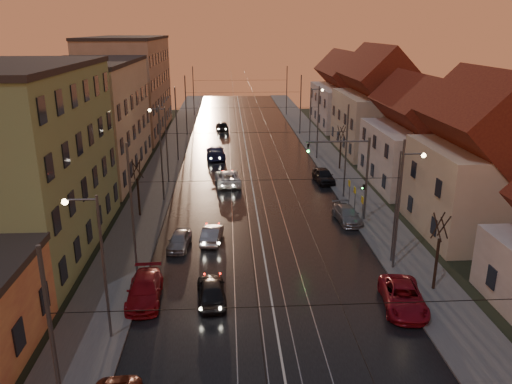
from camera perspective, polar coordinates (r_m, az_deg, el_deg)
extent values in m
plane|color=black|center=(26.31, 2.86, -18.22)|extent=(160.00, 160.00, 0.00)
cube|color=black|center=(63.03, -0.96, 3.92)|extent=(16.00, 120.00, 0.04)
cube|color=#4C4C4C|center=(63.42, -10.05, 3.78)|extent=(4.00, 120.00, 0.15)
cube|color=#4C4C4C|center=(64.19, 8.02, 4.06)|extent=(4.00, 120.00, 0.15)
cube|color=gray|center=(62.97, -2.97, 3.92)|extent=(0.06, 120.00, 0.03)
cube|color=gray|center=(63.00, -1.66, 3.94)|extent=(0.06, 120.00, 0.03)
cube|color=gray|center=(63.06, -0.26, 3.96)|extent=(0.06, 120.00, 0.03)
cube|color=gray|center=(63.15, 1.04, 3.98)|extent=(0.06, 120.00, 0.03)
cube|color=#749760|center=(39.19, -25.79, 2.94)|extent=(10.00, 18.00, 13.00)
cube|color=#B3AA8B|center=(57.84, -18.49, 7.74)|extent=(10.00, 20.00, 12.00)
cube|color=#967C60|center=(80.90, -14.29, 11.59)|extent=(10.00, 24.00, 14.00)
cube|color=#C1B294|center=(42.70, 23.98, 0.13)|extent=(8.50, 10.00, 7.00)
pyramid|color=#551913|center=(41.49, 24.94, 7.24)|extent=(8.67, 10.20, 3.80)
cube|color=#BCB6AE|center=(54.23, 17.88, 3.90)|extent=(9.00, 12.00, 6.00)
pyramid|color=#551913|center=(53.35, 18.36, 8.69)|extent=(9.18, 12.24, 3.20)
cube|color=#C1B294|center=(67.96, 13.52, 7.69)|extent=(9.00, 14.00, 7.50)
pyramid|color=#551913|center=(67.19, 13.89, 12.51)|extent=(9.18, 14.28, 4.00)
cube|color=#BCB6AE|center=(85.20, 10.09, 9.63)|extent=(9.00, 16.00, 6.50)
pyramid|color=#551913|center=(84.62, 10.28, 12.98)|extent=(9.18, 16.32, 3.50)
cylinder|color=#595B60|center=(19.68, -21.91, -17.71)|extent=(0.16, 0.16, 9.00)
cylinder|color=#595B60|center=(32.60, -13.96, -2.27)|extent=(0.16, 0.16, 9.00)
cylinder|color=#595B60|center=(33.87, 15.97, -1.66)|extent=(0.16, 0.16, 9.00)
cylinder|color=#595B60|center=(46.78, -10.77, 4.17)|extent=(0.16, 0.16, 9.00)
cylinder|color=#595B60|center=(47.67, 10.24, 4.47)|extent=(0.16, 0.16, 9.00)
cylinder|color=#595B60|center=(61.35, -9.07, 7.58)|extent=(0.16, 0.16, 9.00)
cylinder|color=#595B60|center=(62.03, 7.09, 7.79)|extent=(0.16, 0.16, 9.00)
cylinder|color=#595B60|center=(76.09, -8.01, 9.68)|extent=(0.16, 0.16, 9.00)
cylinder|color=#595B60|center=(76.64, 5.11, 9.84)|extent=(0.16, 0.16, 9.00)
cylinder|color=#595B60|center=(93.88, -7.16, 11.32)|extent=(0.16, 0.16, 9.00)
cylinder|color=#595B60|center=(94.33, 3.53, 11.45)|extent=(0.16, 0.16, 9.00)
cylinder|color=#595B60|center=(26.56, -16.95, -8.58)|extent=(0.14, 0.14, 8.00)
cylinder|color=#595B60|center=(25.34, -19.49, -0.83)|extent=(1.60, 0.10, 0.10)
sphere|color=#FFD88C|center=(25.58, -21.01, -1.06)|extent=(0.32, 0.32, 0.32)
cylinder|color=#595B60|center=(34.99, 15.69, -1.87)|extent=(0.14, 0.14, 8.00)
cylinder|color=#595B60|center=(34.19, 17.50, 4.17)|extent=(1.60, 0.10, 0.10)
sphere|color=#FFD88C|center=(34.47, 18.61, 3.99)|extent=(0.32, 0.32, 0.32)
cylinder|color=#595B60|center=(52.71, -10.17, 5.23)|extent=(0.14, 0.14, 8.00)
cylinder|color=#595B60|center=(52.11, -11.29, 9.27)|extent=(1.60, 0.10, 0.10)
sphere|color=#FFD88C|center=(52.22, -12.07, 9.13)|extent=(0.32, 0.32, 0.32)
cylinder|color=#595B60|center=(68.94, 6.22, 8.44)|extent=(0.14, 0.14, 8.00)
cylinder|color=#595B60|center=(68.54, 7.00, 11.57)|extent=(1.60, 0.10, 0.10)
sphere|color=#FFD88C|center=(68.68, 7.60, 11.48)|extent=(0.32, 0.32, 0.32)
cylinder|color=#595B60|center=(42.41, 12.53, 1.33)|extent=(0.20, 0.20, 7.20)
cylinder|color=#595B60|center=(40.95, 9.32, 5.71)|extent=(5.20, 0.14, 0.14)
imported|color=black|center=(40.63, 5.96, 4.89)|extent=(0.15, 0.18, 0.90)
sphere|color=#19FF3F|center=(40.55, 5.98, 4.64)|extent=(0.20, 0.20, 0.20)
cylinder|color=black|center=(43.99, -13.26, -0.64)|extent=(0.18, 0.18, 3.50)
cylinder|color=black|center=(43.29, -13.18, 2.60)|extent=(0.37, 0.92, 1.61)
cylinder|color=black|center=(43.49, -13.56, 2.64)|extent=(0.91, 0.40, 1.61)
cylinder|color=black|center=(43.21, -13.83, 2.52)|extent=(0.37, 0.92, 1.61)
cylinder|color=black|center=(43.02, -13.38, 2.49)|extent=(0.84, 0.54, 1.62)
cylinder|color=black|center=(32.91, 19.88, -7.86)|extent=(0.18, 0.18, 3.50)
cylinder|color=black|center=(32.08, 20.69, -3.66)|extent=(0.37, 0.92, 1.61)
cylinder|color=black|center=(32.08, 20.06, -3.59)|extent=(0.91, 0.40, 1.61)
cylinder|color=black|center=(31.75, 20.04, -3.81)|extent=(0.37, 0.92, 1.61)
cylinder|color=black|center=(31.78, 20.72, -3.87)|extent=(0.84, 0.54, 1.62)
cylinder|color=black|center=(58.18, 9.60, 4.20)|extent=(0.18, 0.18, 3.50)
cylinder|color=black|center=(57.76, 9.94, 6.68)|extent=(0.37, 0.92, 1.61)
cylinder|color=black|center=(57.83, 9.60, 6.71)|extent=(0.91, 0.40, 1.61)
cylinder|color=black|center=(57.49, 9.52, 6.64)|extent=(0.37, 0.92, 1.61)
cylinder|color=black|center=(57.45, 9.90, 6.62)|extent=(0.84, 0.54, 1.62)
imported|color=black|center=(30.50, -5.12, -11.12)|extent=(1.99, 4.26, 1.41)
imported|color=gray|center=(38.40, -5.05, -4.82)|extent=(1.79, 3.94, 1.25)
imported|color=silver|center=(52.19, -3.27, 1.65)|extent=(2.88, 5.47, 1.47)
imported|color=#151A41|center=(62.98, -4.63, 4.58)|extent=(2.68, 5.63, 1.59)
imported|color=black|center=(80.38, -3.89, 7.55)|extent=(2.33, 4.57, 1.49)
imported|color=maroon|center=(31.16, -12.60, -10.86)|extent=(2.13, 4.87, 1.39)
imported|color=#9B9A9F|center=(37.66, -8.76, -5.47)|extent=(1.85, 3.74, 1.23)
imported|color=maroon|center=(30.94, 16.47, -11.45)|extent=(2.94, 5.22, 1.38)
imported|color=gray|center=(42.84, 10.38, -2.55)|extent=(2.10, 4.46, 1.26)
imported|color=black|center=(53.32, 7.72, 1.88)|extent=(2.12, 4.49, 1.48)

